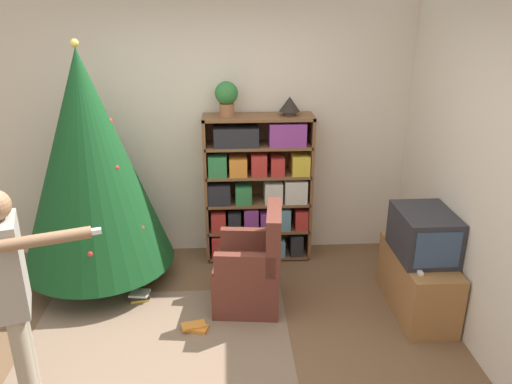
{
  "coord_description": "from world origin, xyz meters",
  "views": [
    {
      "loc": [
        0.17,
        -2.97,
        2.52
      ],
      "look_at": [
        0.39,
        0.87,
        1.05
      ],
      "focal_mm": 35.0,
      "sensor_mm": 36.0,
      "label": 1
    }
  ],
  "objects_px": {
    "standing_person": "(13,290)",
    "christmas_tree": "(89,162)",
    "armchair": "(252,272)",
    "table_lamp": "(290,105)",
    "bookshelf": "(258,190)",
    "television": "(424,234)",
    "potted_plant": "(226,96)"
  },
  "relations": [
    {
      "from": "television",
      "to": "table_lamp",
      "type": "xyz_separation_m",
      "value": [
        -1.01,
        1.07,
        0.87
      ]
    },
    {
      "from": "potted_plant",
      "to": "table_lamp",
      "type": "xyz_separation_m",
      "value": [
        0.6,
        -0.0,
        -0.09
      ]
    },
    {
      "from": "christmas_tree",
      "to": "television",
      "type": "bearing_deg",
      "value": -12.94
    },
    {
      "from": "armchair",
      "to": "table_lamp",
      "type": "xyz_separation_m",
      "value": [
        0.41,
        0.91,
        1.28
      ]
    },
    {
      "from": "christmas_tree",
      "to": "armchair",
      "type": "relative_size",
      "value": 2.44
    },
    {
      "from": "christmas_tree",
      "to": "armchair",
      "type": "distance_m",
      "value": 1.73
    },
    {
      "from": "bookshelf",
      "to": "potted_plant",
      "type": "distance_m",
      "value": 0.99
    },
    {
      "from": "table_lamp",
      "to": "christmas_tree",
      "type": "bearing_deg",
      "value": -166.98
    },
    {
      "from": "television",
      "to": "table_lamp",
      "type": "relative_size",
      "value": 2.95
    },
    {
      "from": "standing_person",
      "to": "potted_plant",
      "type": "xyz_separation_m",
      "value": [
        1.29,
        2.08,
        0.77
      ]
    },
    {
      "from": "bookshelf",
      "to": "table_lamp",
      "type": "xyz_separation_m",
      "value": [
        0.3,
        0.01,
        0.86
      ]
    },
    {
      "from": "standing_person",
      "to": "christmas_tree",
      "type": "bearing_deg",
      "value": 158.65
    },
    {
      "from": "table_lamp",
      "to": "armchair",
      "type": "bearing_deg",
      "value": -114.1
    },
    {
      "from": "standing_person",
      "to": "table_lamp",
      "type": "height_order",
      "value": "table_lamp"
    },
    {
      "from": "standing_person",
      "to": "potted_plant",
      "type": "height_order",
      "value": "potted_plant"
    },
    {
      "from": "television",
      "to": "standing_person",
      "type": "xyz_separation_m",
      "value": [
        -2.9,
        -1.0,
        0.19
      ]
    },
    {
      "from": "standing_person",
      "to": "table_lamp",
      "type": "distance_m",
      "value": 2.89
    },
    {
      "from": "table_lamp",
      "to": "potted_plant",
      "type": "bearing_deg",
      "value": 180.0
    },
    {
      "from": "television",
      "to": "armchair",
      "type": "bearing_deg",
      "value": 173.66
    },
    {
      "from": "television",
      "to": "armchair",
      "type": "distance_m",
      "value": 1.48
    },
    {
      "from": "armchair",
      "to": "television",
      "type": "bearing_deg",
      "value": 89.9
    },
    {
      "from": "potted_plant",
      "to": "television",
      "type": "bearing_deg",
      "value": -33.68
    },
    {
      "from": "armchair",
      "to": "standing_person",
      "type": "xyz_separation_m",
      "value": [
        -1.48,
        -1.16,
        0.6
      ]
    },
    {
      "from": "television",
      "to": "standing_person",
      "type": "bearing_deg",
      "value": -160.88
    },
    {
      "from": "potted_plant",
      "to": "table_lamp",
      "type": "height_order",
      "value": "potted_plant"
    },
    {
      "from": "bookshelf",
      "to": "potted_plant",
      "type": "xyz_separation_m",
      "value": [
        -0.3,
        0.01,
        0.95
      ]
    },
    {
      "from": "standing_person",
      "to": "potted_plant",
      "type": "relative_size",
      "value": 4.73
    },
    {
      "from": "bookshelf",
      "to": "armchair",
      "type": "distance_m",
      "value": 1.0
    },
    {
      "from": "armchair",
      "to": "table_lamp",
      "type": "bearing_deg",
      "value": 162.14
    },
    {
      "from": "christmas_tree",
      "to": "armchair",
      "type": "height_order",
      "value": "christmas_tree"
    },
    {
      "from": "bookshelf",
      "to": "armchair",
      "type": "xyz_separation_m",
      "value": [
        -0.11,
        -0.9,
        -0.42
      ]
    },
    {
      "from": "bookshelf",
      "to": "standing_person",
      "type": "bearing_deg",
      "value": -127.51
    }
  ]
}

